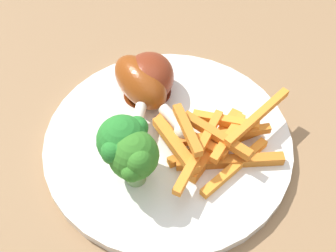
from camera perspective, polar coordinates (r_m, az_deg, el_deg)
The scene contains 7 objects.
dining_table at distance 0.55m, azimuth 5.15°, elevation -8.55°, with size 1.29×0.65×0.73m.
dinner_plate at distance 0.45m, azimuth -0.00°, elevation -2.06°, with size 0.26×0.26×0.01m, color white.
broccoli_floret_front at distance 0.39m, azimuth -6.13°, elevation -2.07°, with size 0.05×0.05×0.07m.
broccoli_floret_middle at distance 0.38m, azimuth -4.87°, elevation -4.12°, with size 0.05×0.06×0.07m.
carrot_fries_pile at distance 0.43m, azimuth 6.34°, elevation -2.27°, with size 0.14×0.13×0.04m.
chicken_drumstick_near at distance 0.47m, azimuth -3.48°, elevation 5.61°, with size 0.10×0.12×0.04m.
chicken_drumstick_far at distance 0.47m, azimuth -2.81°, elevation 6.22°, with size 0.07×0.12×0.05m.
Camera 1 is at (0.04, 0.27, 1.10)m, focal length 44.75 mm.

